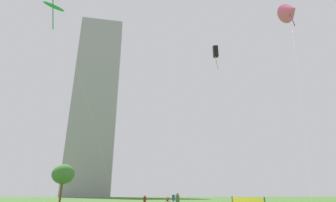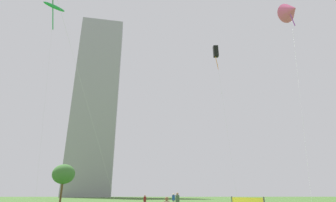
{
  "view_description": "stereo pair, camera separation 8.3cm",
  "coord_description": "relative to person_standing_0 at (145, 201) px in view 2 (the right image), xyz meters",
  "views": [
    {
      "loc": [
        -2.34,
        -16.09,
        1.77
      ],
      "look_at": [
        -1.58,
        13.86,
        12.63
      ],
      "focal_mm": 27.32,
      "sensor_mm": 36.0,
      "label": 1
    },
    {
      "loc": [
        -2.26,
        -16.09,
        1.77
      ],
      "look_at": [
        -1.58,
        13.86,
        12.63
      ],
      "focal_mm": 27.32,
      "sensor_mm": 36.0,
      "label": 2
    }
  ],
  "objects": [
    {
      "name": "person_standing_1",
      "position": [
        3.78,
        -7.11,
        0.15
      ],
      "size": [
        0.41,
        0.41,
        1.85
      ],
      "rotation": [
        0.0,
        0.0,
        5.95
      ],
      "color": "maroon",
      "rests_on": "ground"
    },
    {
      "name": "kite_flying_0",
      "position": [
        12.95,
        10.17,
        28.02
      ],
      "size": [
        1.73,
        2.9,
        30.25
      ],
      "color": "silver",
      "rests_on": "ground"
    },
    {
      "name": "kite_flying_1",
      "position": [
        -18.43,
        4.64,
        33.99
      ],
      "size": [
        6.94,
        7.89,
        35.51
      ],
      "color": "silver",
      "rests_on": "ground"
    },
    {
      "name": "distant_highrise_0",
      "position": [
        -34.95,
        100.17,
        48.96
      ],
      "size": [
        25.57,
        19.03,
        99.75
      ],
      "primitive_type": "cube",
      "rotation": [
        0.0,
        0.0,
        0.17
      ],
      "color": "#939399",
      "rests_on": "ground"
    },
    {
      "name": "park_tree_0",
      "position": [
        -14.02,
        8.9,
        3.83
      ],
      "size": [
        3.59,
        3.59,
        6.34
      ],
      "color": "brown",
      "rests_on": "ground"
    },
    {
      "name": "kite_flying_4",
      "position": [
        19.28,
        -7.38,
        23.93
      ],
      "size": [
        7.6,
        9.02,
        26.42
      ],
      "color": "silver",
      "rests_on": "ground"
    },
    {
      "name": "person_standing_3",
      "position": [
        3.76,
        1.84,
        0.12
      ],
      "size": [
        0.4,
        0.4,
        1.81
      ],
      "rotation": [
        0.0,
        0.0,
        1.96
      ],
      "color": "tan",
      "rests_on": "ground"
    },
    {
      "name": "person_standing_0",
      "position": [
        0.0,
        0.0,
        0.0
      ],
      "size": [
        0.35,
        0.35,
        1.59
      ],
      "rotation": [
        0.0,
        0.0,
        1.02
      ],
      "color": "#1E478C",
      "rests_on": "ground"
    }
  ]
}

